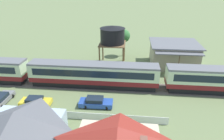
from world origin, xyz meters
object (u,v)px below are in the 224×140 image
at_px(station_building, 173,54).
at_px(water_tower, 112,35).
at_px(parked_car_grey, 1,99).
at_px(passenger_train, 95,74).
at_px(yard_tree_0, 124,36).
at_px(parked_car_yellow, 36,102).
at_px(cottage_grey_roof_3, 18,133).
at_px(parked_car_blue, 96,102).

bearing_deg(station_building, water_tower, -175.87).
bearing_deg(water_tower, parked_car_grey, -132.40).
xyz_separation_m(passenger_train, water_tower, (1.92, 9.50, 3.95)).
bearing_deg(passenger_train, yard_tree_0, 75.21).
bearing_deg(parked_car_grey, parked_car_yellow, -91.37).
height_order(cottage_grey_roof_3, parked_car_grey, cottage_grey_roof_3).
relative_size(passenger_train, station_building, 6.85).
bearing_deg(station_building, yard_tree_0, 156.55).
distance_m(parked_car_grey, parked_car_yellow, 5.18).
relative_size(parked_car_grey, parked_car_yellow, 1.05).
bearing_deg(parked_car_grey, parked_car_blue, -88.64).
distance_m(cottage_grey_roof_3, parked_car_blue, 10.95).
bearing_deg(cottage_grey_roof_3, station_building, 52.86).
xyz_separation_m(parked_car_blue, yard_tree_0, (2.84, 20.64, 4.01)).
bearing_deg(cottage_grey_roof_3, yard_tree_0, 73.60).
height_order(parked_car_blue, yard_tree_0, yard_tree_0).
relative_size(cottage_grey_roof_3, parked_car_yellow, 1.82).
bearing_deg(parked_car_blue, station_building, 49.68).
bearing_deg(parked_car_grey, station_building, -59.03).
xyz_separation_m(passenger_train, station_building, (14.26, 10.39, 0.16)).
height_order(passenger_train, cottage_grey_roof_3, cottage_grey_roof_3).
relative_size(cottage_grey_roof_3, parked_car_grey, 1.73).
xyz_separation_m(passenger_train, parked_car_yellow, (-7.35, -6.36, -1.65)).
bearing_deg(passenger_train, parked_car_grey, -153.20).
bearing_deg(yard_tree_0, station_building, -23.45).
xyz_separation_m(station_building, yard_tree_0, (-10.34, 4.48, 2.25)).
distance_m(passenger_train, parked_car_grey, 14.13).
bearing_deg(parked_car_blue, yard_tree_0, 81.04).
xyz_separation_m(station_building, parked_car_yellow, (-21.61, -16.75, -1.81)).
bearing_deg(parked_car_yellow, parked_car_grey, 177.55).
distance_m(cottage_grey_roof_3, parked_car_yellow, 9.04).
bearing_deg(water_tower, parked_car_yellow, -120.31).
bearing_deg(station_building, cottage_grey_roof_3, -127.14).
height_order(cottage_grey_roof_3, parked_car_yellow, cottage_grey_roof_3).
xyz_separation_m(passenger_train, parked_car_blue, (1.08, -5.77, -1.60)).
relative_size(water_tower, parked_car_blue, 1.73).
bearing_deg(water_tower, cottage_grey_roof_3, -105.48).
bearing_deg(passenger_train, water_tower, 78.55).
height_order(station_building, water_tower, water_tower).
relative_size(water_tower, yard_tree_0, 1.31).
bearing_deg(parked_car_blue, parked_car_yellow, -177.09).
height_order(cottage_grey_roof_3, yard_tree_0, yard_tree_0).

